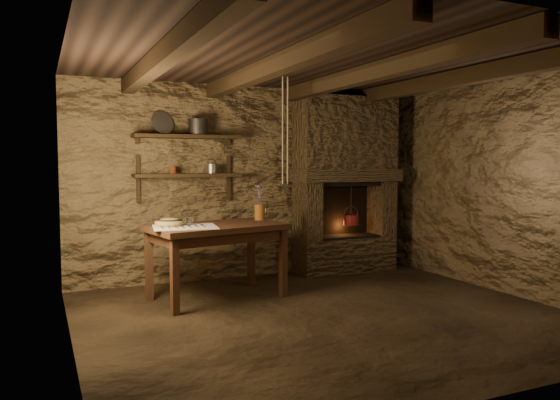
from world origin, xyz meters
name	(u,v)px	position (x,y,z in m)	size (l,w,h in m)	color
floor	(326,316)	(0.00, 0.00, 0.00)	(4.50, 4.50, 0.00)	black
back_wall	(250,182)	(0.00, 2.00, 1.20)	(4.50, 0.04, 2.40)	brown
front_wall	(489,205)	(0.00, -2.00, 1.20)	(4.50, 0.04, 2.40)	brown
left_wall	(69,196)	(-2.25, 0.00, 1.20)	(0.04, 4.00, 2.40)	brown
right_wall	(506,185)	(2.25, 0.00, 1.20)	(0.04, 4.00, 2.40)	brown
ceiling	(328,59)	(0.00, 0.00, 2.40)	(4.50, 4.00, 0.04)	black
beam_far_left	(165,56)	(-1.50, 0.00, 2.31)	(0.14, 3.95, 0.16)	black
beam_mid_left	(278,65)	(-0.50, 0.00, 2.31)	(0.14, 3.95, 0.16)	black
beam_mid_right	(374,72)	(0.50, 0.00, 2.31)	(0.14, 3.95, 0.16)	black
beam_far_right	(455,79)	(1.50, 0.00, 2.31)	(0.14, 3.95, 0.16)	black
shelf_lower	(188,175)	(-0.85, 1.84, 1.30)	(1.25, 0.30, 0.04)	black
shelf_upper	(187,137)	(-0.85, 1.84, 1.75)	(1.25, 0.30, 0.04)	black
hearth	(345,179)	(1.25, 1.77, 1.23)	(1.43, 0.51, 2.30)	#362A1B
work_table	(217,259)	(-0.75, 1.05, 0.43)	(1.52, 1.04, 0.80)	#351E12
linen_cloth	(185,227)	(-1.11, 0.94, 0.80)	(0.63, 0.51, 0.01)	white
pewter_cutlery_row	(186,226)	(-1.11, 0.92, 0.81)	(0.53, 0.20, 0.01)	gray
drinking_glasses	(184,221)	(-1.09, 1.06, 0.85)	(0.20, 0.06, 0.08)	white
stoneware_jug	(260,205)	(-0.16, 1.28, 0.97)	(0.13, 0.12, 0.40)	#9A571D
wooden_bowl	(169,223)	(-1.24, 1.07, 0.83)	(0.30, 0.30, 0.11)	olive
iron_stockpot	(198,128)	(-0.72, 1.84, 1.85)	(0.22, 0.22, 0.17)	#2E2B29
tin_pan	(162,123)	(-1.12, 1.94, 1.91)	(0.28, 0.28, 0.04)	#9A9A95
small_kettle	(212,169)	(-0.55, 1.84, 1.37)	(0.16, 0.12, 0.17)	#9A9A95
rusty_tin	(173,170)	(-1.02, 1.84, 1.36)	(0.08, 0.08, 0.08)	#5A2312
red_pot	(351,219)	(1.32, 1.72, 0.70)	(0.24, 0.24, 0.54)	maroon
hanging_ropes	(285,131)	(0.05, 1.05, 1.80)	(0.08, 0.08, 1.20)	beige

